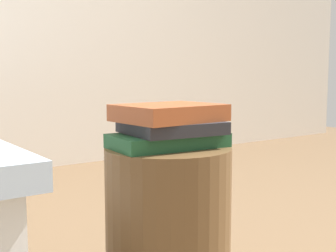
% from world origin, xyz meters
% --- Properties ---
extents(side_table, '(0.32, 0.32, 0.44)m').
position_xyz_m(side_table, '(0.00, 0.00, 0.22)').
color(side_table, brown).
rests_on(side_table, ground_plane).
extents(book_forest, '(0.30, 0.18, 0.04)m').
position_xyz_m(book_forest, '(0.00, -0.00, 0.45)').
color(book_forest, '#1E512D').
rests_on(book_forest, side_table).
extents(book_charcoal, '(0.25, 0.22, 0.03)m').
position_xyz_m(book_charcoal, '(0.01, 0.00, 0.49)').
color(book_charcoal, '#28282D').
rests_on(book_charcoal, book_forest).
extents(book_rust, '(0.26, 0.21, 0.04)m').
position_xyz_m(book_rust, '(0.01, 0.01, 0.52)').
color(book_rust, '#994723').
rests_on(book_rust, book_charcoal).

